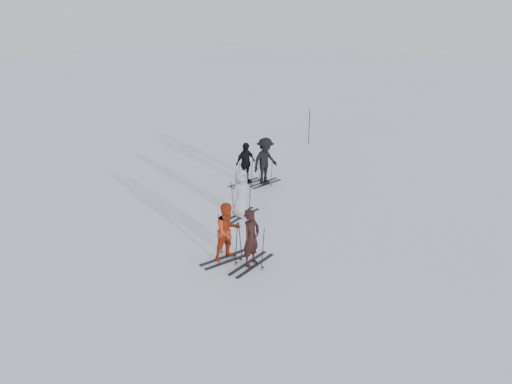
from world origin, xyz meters
TOP-DOWN VIEW (x-y plane):
  - ground at (0.00, 0.00)m, footprint 120.00×120.00m
  - skier_near_dark at (1.82, -1.49)m, footprint 0.41×0.61m
  - skier_red at (1.09, -1.63)m, footprint 0.82×0.95m
  - skier_grey at (-0.61, 0.95)m, footprint 0.54×0.81m
  - skier_uphill_left at (-2.58, 3.57)m, footprint 0.54×1.02m
  - skier_uphill_far at (-1.94, 4.03)m, footprint 0.84×1.29m
  - skis_near_dark at (1.82, -1.49)m, footprint 1.76×0.98m
  - skis_red at (1.09, -1.63)m, footprint 1.98×1.37m
  - skis_grey at (-0.61, 0.95)m, footprint 1.69×0.93m
  - skis_uphill_left at (-2.58, 3.57)m, footprint 1.74×1.09m
  - skis_uphill_far at (-1.94, 4.03)m, footprint 1.70×1.05m
  - piste_marker at (-3.83, 10.18)m, footprint 0.05×0.05m

SIDE VIEW (x-z plane):
  - ground at x=0.00m, z-range 0.00..0.00m
  - skis_uphill_far at x=-1.94m, z-range 0.00..1.17m
  - skis_uphill_left at x=-2.58m, z-range 0.00..1.19m
  - skis_grey at x=-0.61m, z-range 0.00..1.21m
  - skis_near_dark at x=1.82m, z-range 0.00..1.26m
  - skis_red at x=1.09m, z-range 0.00..1.31m
  - skier_grey at x=-0.61m, z-range 0.00..1.63m
  - skier_near_dark at x=1.82m, z-range 0.00..1.64m
  - skier_uphill_left at x=-2.58m, z-range 0.00..1.66m
  - skier_red at x=1.09m, z-range 0.00..1.68m
  - piste_marker at x=-3.83m, z-range 0.00..1.80m
  - skier_uphill_far at x=-1.94m, z-range 0.00..1.87m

